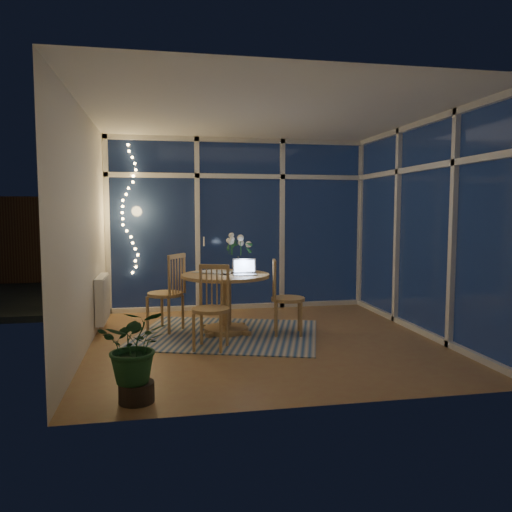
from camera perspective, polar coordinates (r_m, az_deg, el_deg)
The scene contains 25 objects.
floor at distance 5.91m, azimuth 1.24°, elevation -9.61°, with size 4.00×4.00×0.00m, color #8E5E3E.
ceiling at distance 5.81m, azimuth 1.29°, elevation 16.01°, with size 4.00×4.00×0.00m, color silver.
wall_back at distance 7.68m, azimuth -1.86°, elevation 3.64°, with size 4.00×0.04×2.60m, color silver.
wall_front at distance 3.78m, azimuth 7.61°, elevation 1.97°, with size 4.00×0.04×2.60m, color silver.
wall_left at distance 5.65m, azimuth -19.03°, elevation 2.79°, with size 0.04×4.00×2.60m, color silver.
wall_right at distance 6.44m, azimuth 18.98°, elevation 3.05°, with size 0.04×4.00×2.60m, color silver.
window_wall_back at distance 7.64m, azimuth -1.82°, elevation 3.63°, with size 4.00×0.10×2.60m, color silver.
window_wall_right at distance 6.42m, azimuth 18.67°, elevation 3.06°, with size 0.10×4.00×2.60m, color silver.
radiator at distance 6.62m, azimuth -17.17°, elevation -4.68°, with size 0.10×0.70×0.58m, color white.
fairy_lights at distance 7.48m, azimuth -14.36°, elevation 5.16°, with size 0.24×0.10×1.85m, color #F5BB62, non-canonical shape.
garden_patio at distance 10.83m, azimuth -1.70°, elevation -3.12°, with size 12.00×6.00×0.10m, color black.
garden_fence at distance 11.17m, azimuth -4.65°, elevation 2.06°, with size 11.00×0.08×1.80m, color #371F14.
neighbour_roof at distance 14.18m, azimuth -4.79°, elevation 7.98°, with size 7.00×3.00×2.20m, color #303239.
garden_shrubs at distance 9.06m, azimuth -8.24°, elevation -1.57°, with size 0.90×0.90×0.90m, color black.
rug at distance 6.17m, azimuth -3.33°, elevation -8.90°, with size 2.16×1.73×0.01m, color #BBAC98.
dining_table at distance 6.19m, azimuth -3.47°, elevation -5.44°, with size 1.08×1.08×0.73m, color #A17D49.
chair_left at distance 6.34m, azimuth -10.36°, elevation -4.07°, with size 0.46×0.46×0.99m, color #A17D49.
chair_right at distance 6.08m, azimuth 3.68°, elevation -4.70°, with size 0.43×0.43×0.93m, color #A17D49.
chair_front at distance 5.44m, azimuth -5.21°, elevation -5.89°, with size 0.43×0.43×0.93m, color #A17D49.
laptop at distance 6.03m, azimuth -1.26°, elevation -1.20°, with size 0.28×0.25×0.21m, color silver, non-canonical shape.
flower_vase at distance 6.45m, azimuth -2.01°, elevation -0.77°, with size 0.20×0.20×0.21m, color silver.
bowl at distance 6.17m, azimuth -0.68°, elevation -1.84°, with size 0.15×0.15×0.04m, color white.
newspapers at distance 6.28m, azimuth -4.85°, elevation -1.82°, with size 0.40×0.30×0.02m, color silver.
phone at distance 6.06m, azimuth -3.56°, elevation -2.11°, with size 0.12×0.06×0.01m, color black.
potted_plant at distance 4.10m, azimuth -13.59°, elevation -10.95°, with size 0.54×0.47×0.76m, color #174020.
Camera 1 is at (-1.19, -5.59, 1.51)m, focal length 35.00 mm.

